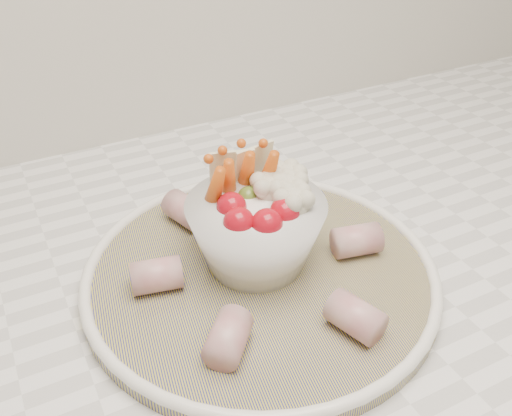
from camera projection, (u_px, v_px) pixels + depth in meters
name	position (u px, v px, depth m)	size (l,w,h in m)	color
serving_platter	(260.00, 273.00, 0.59)	(0.41, 0.41, 0.02)	navy
veggie_bowl	(257.00, 226.00, 0.57)	(0.14, 0.14, 0.12)	white
cured_meat_rolls	(260.00, 257.00, 0.57)	(0.26, 0.28, 0.03)	#AC4E57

